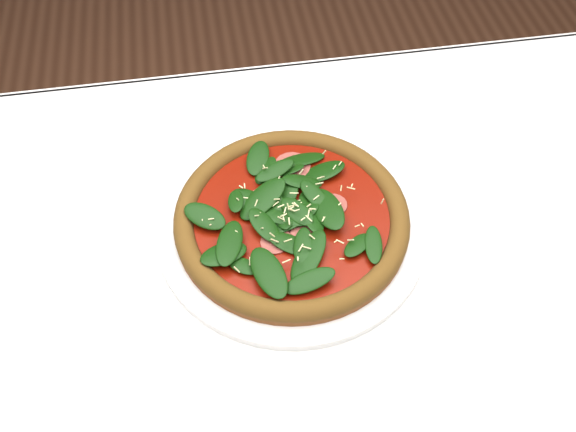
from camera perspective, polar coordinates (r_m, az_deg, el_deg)
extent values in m
cube|color=white|center=(0.79, -1.30, -6.89)|extent=(1.20, 0.80, 0.04)
cylinder|color=#4F301F|center=(1.42, 18.94, 0.46)|extent=(0.06, 0.06, 0.71)
cube|color=white|center=(1.11, -4.33, 8.43)|extent=(1.20, 0.01, 0.22)
cylinder|color=white|center=(0.81, 0.32, -0.87)|extent=(0.34, 0.34, 0.01)
torus|color=white|center=(0.81, 0.33, -0.70)|extent=(0.34, 0.34, 0.01)
cylinder|color=brown|center=(0.81, 0.33, -0.41)|extent=(0.34, 0.34, 0.01)
torus|color=#9B6723|center=(0.80, 0.33, -0.07)|extent=(0.34, 0.34, 0.03)
cylinder|color=maroon|center=(0.80, 0.33, -0.07)|extent=(0.28, 0.28, 0.00)
cylinder|color=#A75243|center=(0.80, 0.33, 0.10)|extent=(0.25, 0.25, 0.00)
ellipsoid|color=#123609|center=(0.79, 0.33, 0.53)|extent=(0.27, 0.27, 0.02)
cylinder|color=#EFE49B|center=(0.78, 0.34, 0.80)|extent=(0.25, 0.25, 0.00)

